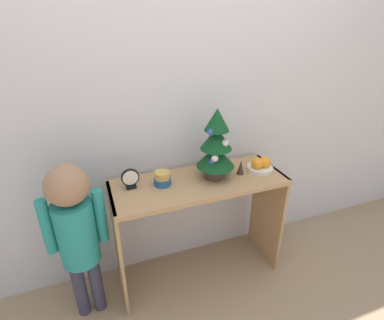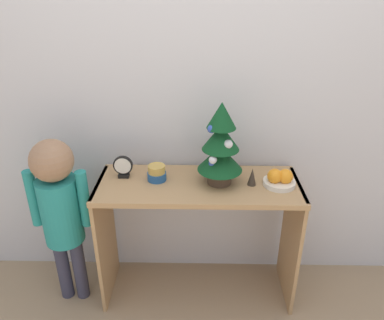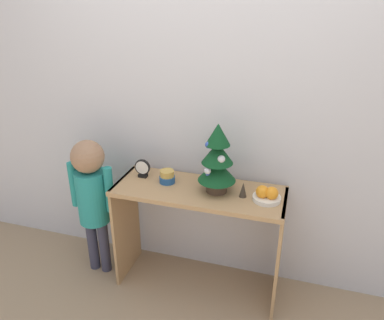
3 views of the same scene
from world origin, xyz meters
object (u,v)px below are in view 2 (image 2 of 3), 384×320
Objects in this scene: desk_clock at (123,167)px; singing_bowl at (157,173)px; fruit_bowl at (280,179)px; figurine at (252,177)px; child_figure at (60,204)px; mini_tree at (221,145)px.

singing_bowl is at bearing -8.34° from desk_clock.
fruit_bowl is 1.78× the size of figurine.
fruit_bowl is 1.65× the size of singing_bowl.
desk_clock reaches higher than singing_bowl.
singing_bowl is (-0.67, 0.05, 0.00)m from fruit_bowl.
figurine is 0.09× the size of child_figure.
fruit_bowl is at bearing -4.18° from singing_bowl.
figurine is (0.71, -0.07, -0.01)m from desk_clock.
figurine is 1.06m from child_figure.
child_figure reaches higher than desk_clock.
fruit_bowl is at bearing -4.43° from mini_tree.
mini_tree is at bearing 4.73° from child_figure.
singing_bowl is 0.52m from figurine.
singing_bowl is 1.08× the size of figurine.
child_figure is at bearing -159.99° from desk_clock.
singing_bowl is at bearing 176.07° from mini_tree.
fruit_bowl is 0.67m from singing_bowl.
child_figure is at bearing -169.73° from singing_bowl.
mini_tree is at bearing -5.51° from desk_clock.
mini_tree is 0.39m from singing_bowl.
figurine is (-0.15, 0.01, 0.01)m from fruit_bowl.
desk_clock reaches higher than fruit_bowl.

